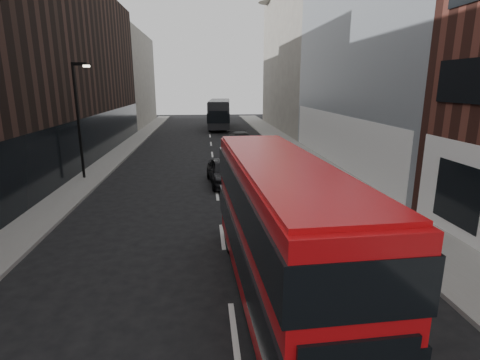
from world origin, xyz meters
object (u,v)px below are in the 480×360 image
object	(u,v)px
street_lamp	(79,113)
car_a	(224,171)
red_bus	(279,224)
grey_bus	(220,113)
car_c	(241,141)
car_b	(238,148)

from	to	relation	value
street_lamp	car_a	bearing A→B (deg)	-12.03
red_bus	grey_bus	size ratio (longest dim) A/B	0.83
red_bus	grey_bus	world-z (taller)	red_bus
street_lamp	car_c	world-z (taller)	street_lamp
street_lamp	grey_bus	world-z (taller)	street_lamp
street_lamp	grey_bus	distance (m)	29.39
car_a	car_c	size ratio (longest dim) A/B	0.86
red_bus	car_c	distance (m)	25.19
car_a	car_b	world-z (taller)	car_a
street_lamp	car_b	bearing A→B (deg)	33.45
car_b	car_c	xyz separation A→B (m)	(0.61, 3.74, 0.08)
grey_bus	car_c	xyz separation A→B (m)	(1.30, -17.07, -1.27)
grey_bus	car_b	world-z (taller)	grey_bus
street_lamp	red_bus	distance (m)	17.49
grey_bus	car_b	bearing A→B (deg)	-84.18
car_c	car_a	bearing A→B (deg)	-105.74
red_bus	car_b	xyz separation A→B (m)	(0.83, 21.37, -1.53)
car_c	street_lamp	bearing A→B (deg)	-141.46
car_a	car_c	world-z (taller)	car_a
street_lamp	red_bus	size ratio (longest dim) A/B	0.70
street_lamp	car_b	distance (m)	12.92
street_lamp	car_a	distance (m)	9.54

